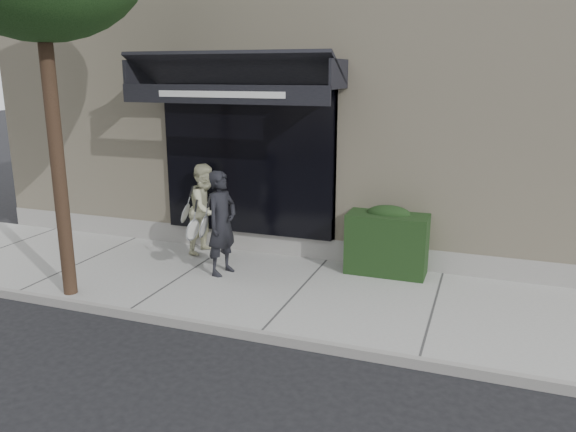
% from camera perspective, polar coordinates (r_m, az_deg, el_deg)
% --- Properties ---
extents(ground, '(80.00, 80.00, 0.00)m').
position_cam_1_polar(ground, '(8.70, 1.16, -8.22)').
color(ground, black).
rests_on(ground, ground).
extents(sidewalk, '(20.00, 3.00, 0.12)m').
position_cam_1_polar(sidewalk, '(8.68, 1.17, -7.86)').
color(sidewalk, gray).
rests_on(sidewalk, ground).
extents(curb, '(20.00, 0.10, 0.14)m').
position_cam_1_polar(curb, '(7.35, -2.84, -12.07)').
color(curb, gray).
rests_on(curb, ground).
extents(building_facade, '(14.30, 8.04, 5.64)m').
position_cam_1_polar(building_facade, '(12.84, 8.52, 11.51)').
color(building_facade, beige).
rests_on(building_facade, ground).
extents(hedge, '(1.30, 0.70, 1.14)m').
position_cam_1_polar(hedge, '(9.37, 10.07, -2.50)').
color(hedge, black).
rests_on(hedge, sidewalk).
extents(pedestrian_front, '(0.73, 0.83, 1.71)m').
position_cam_1_polar(pedestrian_front, '(9.14, -6.77, -0.73)').
color(pedestrian_front, black).
rests_on(pedestrian_front, sidewalk).
extents(pedestrian_back, '(0.76, 0.92, 1.64)m').
position_cam_1_polar(pedestrian_back, '(10.31, -8.33, 0.75)').
color(pedestrian_back, beige).
rests_on(pedestrian_back, sidewalk).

